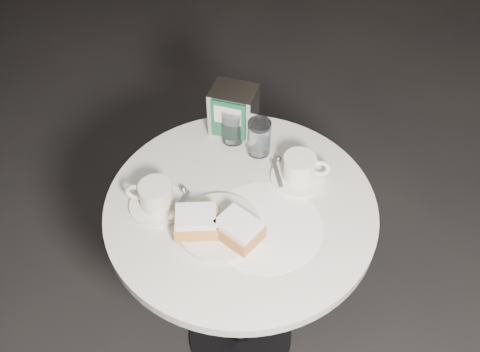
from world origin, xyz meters
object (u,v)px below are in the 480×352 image
(cafe_table, at_px, (241,249))
(coffee_cup_right, at_px, (300,170))
(beignet_plate, at_px, (218,226))
(water_glass_left, at_px, (233,125))
(coffee_cup_left, at_px, (156,197))
(napkin_dispenser, at_px, (233,111))
(water_glass_right, at_px, (259,138))

(cafe_table, height_order, coffee_cup_right, coffee_cup_right)
(beignet_plate, xyz_separation_m, water_glass_left, (0.06, 0.33, 0.03))
(coffee_cup_right, height_order, water_glass_left, water_glass_left)
(coffee_cup_right, xyz_separation_m, water_glass_left, (-0.16, 0.17, 0.02))
(coffee_cup_left, xyz_separation_m, napkin_dispenser, (0.22, 0.27, 0.04))
(coffee_cup_left, height_order, coffee_cup_right, same)
(water_glass_left, distance_m, napkin_dispenser, 0.04)
(cafe_table, bearing_deg, water_glass_right, 70.10)
(napkin_dispenser, bearing_deg, cafe_table, -69.04)
(coffee_cup_left, xyz_separation_m, water_glass_right, (0.28, 0.17, 0.02))
(coffee_cup_left, bearing_deg, cafe_table, 10.12)
(water_glass_right, bearing_deg, coffee_cup_right, -50.23)
(water_glass_left, bearing_deg, beignet_plate, -101.04)
(cafe_table, xyz_separation_m, water_glass_left, (0.00, 0.25, 0.25))
(coffee_cup_right, distance_m, water_glass_left, 0.24)
(water_glass_left, bearing_deg, coffee_cup_right, -46.54)
(water_glass_right, bearing_deg, beignet_plate, -115.65)
(coffee_cup_right, bearing_deg, coffee_cup_left, -159.90)
(beignet_plate, height_order, coffee_cup_right, coffee_cup_right)
(cafe_table, relative_size, water_glass_left, 6.87)
(napkin_dispenser, bearing_deg, water_glass_left, -75.10)
(beignet_plate, bearing_deg, water_glass_right, 64.35)
(cafe_table, distance_m, coffee_cup_right, 0.29)
(napkin_dispenser, bearing_deg, beignet_plate, -78.42)
(water_glass_left, bearing_deg, cafe_table, -90.35)
(beignet_plate, relative_size, coffee_cup_right, 1.55)
(coffee_cup_left, height_order, water_glass_left, water_glass_left)
(beignet_plate, distance_m, coffee_cup_right, 0.28)
(beignet_plate, distance_m, napkin_dispenser, 0.38)
(water_glass_left, relative_size, water_glass_right, 1.04)
(cafe_table, xyz_separation_m, napkin_dispenser, (0.01, 0.28, 0.27))
(water_glass_left, bearing_deg, napkin_dispenser, 82.65)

